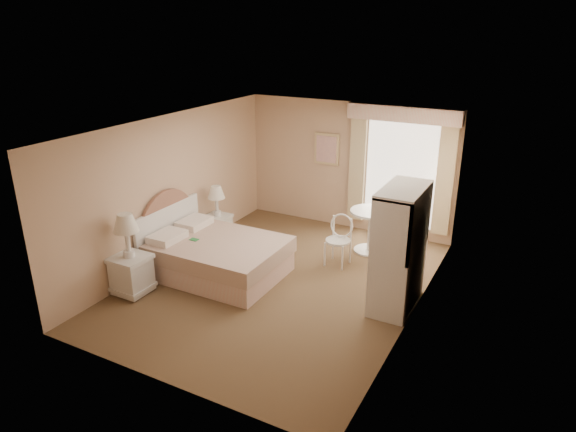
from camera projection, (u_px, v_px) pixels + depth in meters
The scene contains 9 objects.
room at pixel (280, 209), 7.73m from camera, with size 4.21×5.51×2.51m.
window at pixel (400, 170), 9.43m from camera, with size 2.05×0.22×2.51m.
framed_art at pixel (327, 149), 10.06m from camera, with size 0.52×0.04×0.62m.
bed at pixel (214, 254), 8.37m from camera, with size 2.08×1.57×1.39m.
nightstand_near at pixel (130, 264), 7.71m from camera, with size 0.52×0.52×1.27m.
nightstand_far at pixel (218, 221), 9.59m from camera, with size 0.44×0.44×1.07m.
round_table at pixel (371, 224), 9.11m from camera, with size 0.74×0.74×0.78m.
cafe_chair at pixel (339, 236), 8.66m from camera, with size 0.43×0.43×0.87m.
armoire at pixel (399, 258), 7.29m from camera, with size 0.54×1.08×1.80m.
Camera 1 is at (3.51, -6.36, 3.90)m, focal length 32.00 mm.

